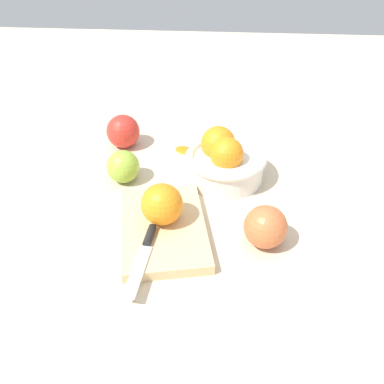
# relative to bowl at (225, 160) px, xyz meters

# --- Properties ---
(ground_plane) EXTENTS (2.40, 2.40, 0.00)m
(ground_plane) POSITION_rel_bowl_xyz_m (0.11, -0.09, -0.04)
(ground_plane) COLOR beige
(bowl) EXTENTS (0.17, 0.17, 0.11)m
(bowl) POSITION_rel_bowl_xyz_m (0.00, 0.00, 0.00)
(bowl) COLOR white
(bowl) RESTS_ON ground_plane
(cutting_board) EXTENTS (0.25, 0.19, 0.02)m
(cutting_board) POSITION_rel_bowl_xyz_m (0.19, -0.11, -0.03)
(cutting_board) COLOR #DBB77F
(cutting_board) RESTS_ON ground_plane
(orange_on_board) EXTENTS (0.08, 0.08, 0.08)m
(orange_on_board) POSITION_rel_bowl_xyz_m (0.18, -0.11, 0.01)
(orange_on_board) COLOR orange
(orange_on_board) RESTS_ON cutting_board
(knife) EXTENTS (0.16, 0.03, 0.01)m
(knife) POSITION_rel_bowl_xyz_m (0.26, -0.13, -0.02)
(knife) COLOR silver
(knife) RESTS_ON cutting_board
(apple_front_left) EXTENTS (0.08, 0.08, 0.08)m
(apple_front_left) POSITION_rel_bowl_xyz_m (-0.12, -0.24, -0.00)
(apple_front_left) COLOR red
(apple_front_left) RESTS_ON ground_plane
(apple_back_right) EXTENTS (0.08, 0.08, 0.08)m
(apple_back_right) POSITION_rel_bowl_xyz_m (0.20, 0.07, -0.01)
(apple_back_right) COLOR #CC6638
(apple_back_right) RESTS_ON ground_plane
(apple_front_left_2) EXTENTS (0.07, 0.07, 0.07)m
(apple_front_left_2) POSITION_rel_bowl_xyz_m (0.03, -0.21, -0.01)
(apple_front_left_2) COLOR #8EB738
(apple_front_left_2) RESTS_ON ground_plane
(citrus_peel) EXTENTS (0.06, 0.06, 0.01)m
(citrus_peel) POSITION_rel_bowl_xyz_m (-0.10, -0.10, -0.04)
(citrus_peel) COLOR orange
(citrus_peel) RESTS_ON ground_plane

